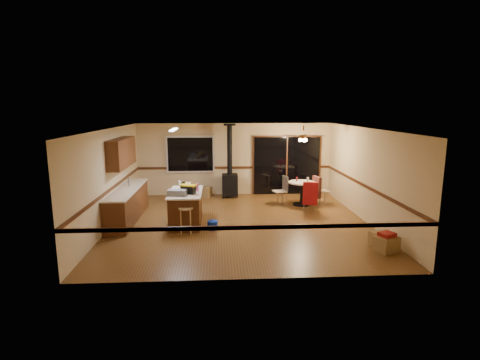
{
  "coord_description": "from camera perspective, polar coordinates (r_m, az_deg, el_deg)",
  "views": [
    {
      "loc": [
        -0.61,
        -9.98,
        3.14
      ],
      "look_at": [
        0.0,
        0.3,
        1.15
      ],
      "focal_mm": 28.0,
      "sensor_mm": 36.0,
      "label": 1
    }
  ],
  "objects": [
    {
      "name": "bottle_pink",
      "position": [
        10.26,
        -6.51,
        -1.11
      ],
      "size": [
        0.08,
        0.08,
        0.22
      ],
      "primitive_type": "cylinder",
      "rotation": [
        0.0,
        0.0,
        -0.1
      ],
      "color": "#D84C8C",
      "rests_on": "kitchen_island"
    },
    {
      "name": "glass_red",
      "position": [
        12.35,
        8.64,
        0.13
      ],
      "size": [
        0.06,
        0.06,
        0.14
      ],
      "primitive_type": "cylinder",
      "rotation": [
        0.0,
        0.0,
        0.18
      ],
      "color": "#590C14",
      "rests_on": "dining_table"
    },
    {
      "name": "bar_stool",
      "position": [
        9.63,
        -8.22,
        -6.11
      ],
      "size": [
        0.41,
        0.41,
        0.67
      ],
      "primitive_type": "cylinder",
      "rotation": [
        0.0,
        0.0,
        0.14
      ],
      "color": "tan",
      "rests_on": "floor"
    },
    {
      "name": "wall_back",
      "position": [
        13.62,
        -0.79,
        3.18
      ],
      "size": [
        7.0,
        0.0,
        7.0
      ],
      "primitive_type": "plane",
      "rotation": [
        1.57,
        0.0,
        0.0
      ],
      "color": "#CEB282",
      "rests_on": "ground"
    },
    {
      "name": "box_on_island",
      "position": [
        10.44,
        -8.09,
        -0.99
      ],
      "size": [
        0.25,
        0.32,
        0.2
      ],
      "primitive_type": "cube",
      "rotation": [
        0.0,
        0.0,
        0.08
      ],
      "color": "olive",
      "rests_on": "kitchen_island"
    },
    {
      "name": "box_corner_a",
      "position": [
        9.02,
        21.39,
        -9.04
      ],
      "size": [
        0.58,
        0.55,
        0.35
      ],
      "primitive_type": "cube",
      "rotation": [
        0.0,
        0.0,
        0.43
      ],
      "color": "olive",
      "rests_on": "floor"
    },
    {
      "name": "bottle_white",
      "position": [
        10.91,
        -9.19,
        -0.56
      ],
      "size": [
        0.07,
        0.07,
        0.18
      ],
      "primitive_type": "cylinder",
      "rotation": [
        0.0,
        0.0,
        -0.23
      ],
      "color": "white",
      "rests_on": "kitchen_island"
    },
    {
      "name": "ceiling_fan",
      "position": [
        12.1,
        9.62,
        6.39
      ],
      "size": [
        0.24,
        0.24,
        0.55
      ],
      "color": "brown",
      "rests_on": "ceiling"
    },
    {
      "name": "chair_left",
      "position": [
        12.34,
        6.55,
        -1.07
      ],
      "size": [
        0.49,
        0.49,
        0.51
      ],
      "color": "tan",
      "rests_on": "ground"
    },
    {
      "name": "wall_left",
      "position": [
        10.55,
        -19.24,
        0.28
      ],
      "size": [
        0.0,
        7.0,
        7.0
      ],
      "primitive_type": "plane",
      "rotation": [
        1.57,
        0.0,
        1.57
      ],
      "color": "#CEB282",
      "rests_on": "ground"
    },
    {
      "name": "sliding_door",
      "position": [
        13.82,
        7.12,
        2.16
      ],
      "size": [
        2.52,
        0.1,
        2.1
      ],
      "primitive_type": "cube",
      "color": "black",
      "rests_on": "ground"
    },
    {
      "name": "chair_near",
      "position": [
        11.51,
        10.66,
        -2.01
      ],
      "size": [
        0.5,
        0.53,
        0.7
      ],
      "color": "tan",
      "rests_on": "ground"
    },
    {
      "name": "window",
      "position": [
        13.56,
        -7.57,
        3.9
      ],
      "size": [
        1.72,
        0.1,
        1.32
      ],
      "primitive_type": "cube",
      "color": "black",
      "rests_on": "ground"
    },
    {
      "name": "box_corner_b",
      "position": [
        9.28,
        20.61,
        -8.48
      ],
      "size": [
        0.49,
        0.45,
        0.33
      ],
      "primitive_type": "cube",
      "rotation": [
        0.0,
        0.0,
        0.27
      ],
      "color": "olive",
      "rests_on": "floor"
    },
    {
      "name": "fluorescent_strip",
      "position": [
        10.36,
        -10.07,
        7.56
      ],
      "size": [
        0.1,
        1.2,
        0.04
      ],
      "primitive_type": "cube",
      "color": "white",
      "rests_on": "ceiling"
    },
    {
      "name": "lower_cabinets",
      "position": [
        11.13,
        -16.78,
        -3.63
      ],
      "size": [
        0.6,
        3.0,
        0.86
      ],
      "primitive_type": "cube",
      "color": "#542B15",
      "rests_on": "ground"
    },
    {
      "name": "upper_cabinets",
      "position": [
        11.09,
        -17.59,
        4.01
      ],
      "size": [
        0.35,
        2.0,
        0.8
      ],
      "primitive_type": "cube",
      "color": "#542B15",
      "rests_on": "ground"
    },
    {
      "name": "box_under_window",
      "position": [
        13.42,
        -5.46,
        -1.84
      ],
      "size": [
        0.57,
        0.52,
        0.37
      ],
      "primitive_type": "cube",
      "rotation": [
        0.0,
        0.0,
        -0.41
      ],
      "color": "olive",
      "rests_on": "floor"
    },
    {
      "name": "toolbox_grey",
      "position": [
        9.86,
        -9.56,
        -1.91
      ],
      "size": [
        0.51,
        0.33,
        0.15
      ],
      "primitive_type": "cube",
      "rotation": [
        0.0,
        0.0,
        -0.14
      ],
      "color": "slate",
      "rests_on": "kitchen_island"
    },
    {
      "name": "toolbox_yellow_lid",
      "position": [
        9.98,
        -7.89,
        -0.83
      ],
      "size": [
        0.47,
        0.35,
        0.03
      ],
      "primitive_type": "cube",
      "rotation": [
        0.0,
        0.0,
        -0.35
      ],
      "color": "gold",
      "rests_on": "toolbox_black"
    },
    {
      "name": "wall_right",
      "position": [
        10.95,
        18.71,
        0.68
      ],
      "size": [
        0.0,
        7.0,
        7.0
      ],
      "primitive_type": "plane",
      "rotation": [
        1.57,
        0.0,
        -1.57
      ],
      "color": "#CEB282",
      "rests_on": "ground"
    },
    {
      "name": "floor",
      "position": [
        10.48,
        0.1,
        -6.5
      ],
      "size": [
        7.0,
        7.0,
        0.0
      ],
      "primitive_type": "plane",
      "color": "brown",
      "rests_on": "ground"
    },
    {
      "name": "chair_rail",
      "position": [
        10.22,
        0.1,
        -1.14
      ],
      "size": [
        7.0,
        7.0,
        0.08
      ],
      "primitive_type": null,
      "color": "#442311",
      "rests_on": "ground"
    },
    {
      "name": "glass_cream",
      "position": [
        12.27,
        10.29,
        0.05
      ],
      "size": [
        0.08,
        0.08,
        0.16
      ],
      "primitive_type": "cylinder",
      "rotation": [
        0.0,
        0.0,
        -0.15
      ],
      "color": "beige",
      "rests_on": "dining_table"
    },
    {
      "name": "countertop",
      "position": [
        11.03,
        -16.91,
        -1.37
      ],
      "size": [
        0.64,
        3.04,
        0.04
      ],
      "primitive_type": "cube",
      "color": "beige",
      "rests_on": "lower_cabinets"
    },
    {
      "name": "ceiling",
      "position": [
        10.01,
        0.1,
        7.85
      ],
      "size": [
        7.0,
        7.0,
        0.0
      ],
      "primitive_type": "plane",
      "rotation": [
        3.14,
        0.0,
        0.0
      ],
      "color": "silver",
      "rests_on": "ground"
    },
    {
      "name": "chair_right",
      "position": [
        12.46,
        11.72,
        -1.06
      ],
      "size": [
        0.55,
        0.52,
        0.7
      ],
      "color": "tan",
      "rests_on": "ground"
    },
    {
      "name": "wood_stove",
      "position": [
        13.26,
        -1.56,
        0.46
      ],
      "size": [
        0.55,
        0.5,
        2.52
      ],
      "color": "black",
      "rests_on": "ground"
    },
    {
      "name": "wall_front",
      "position": [
        6.76,
        1.9,
        -4.86
      ],
      "size": [
        7.0,
        0.0,
        7.0
      ],
      "primitive_type": "plane",
      "rotation": [
        -1.57,
        0.0,
        0.0
      ],
      "color": "#CEB282",
      "rests_on": "ground"
    },
    {
      "name": "kitchen_island",
      "position": [
        10.37,
        -8.22,
        -4.19
      ],
      "size": [
        0.88,
        1.68,
        0.9
      ],
      "color": "#4F2913",
      "rests_on": "ground"
    },
    {
      "name": "dining_table",
      "position": [
        12.35,
        9.37,
        -1.41
      ],
      "size": [
        0.87,
        0.87,
        0.78
      ],
      "color": "black",
      "rests_on": "ground"
    },
    {
      "name": "blue_bucket",
      "position": [
        9.9,
        -4.21,
        -6.88
      ],
      "size": [
        0.31,
        0.31,
        0.23
      ],
      "primitive_type": "cylinder",
      "rotation": [
        0.0,
        0.0,
        0.12
      ],
      "color": "#0C2DAB",
      "rests_on": "floor"
    },
    {
      "name": "box_small_red",
      "position": [
        8.95,
        21.49,
        -7.72
      ],
      "size": [
        0.41,
        0.38,
        0.09
      ],
      "primitive_type": "cube",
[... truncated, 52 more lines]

